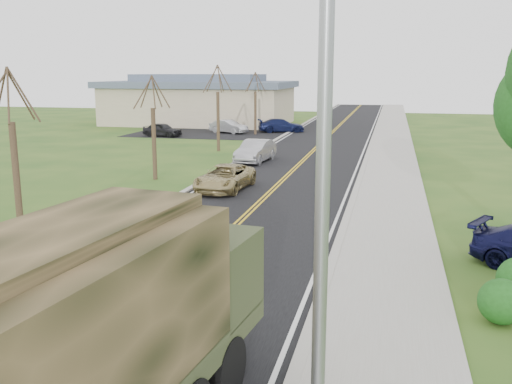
% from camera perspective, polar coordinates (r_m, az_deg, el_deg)
% --- Properties ---
extents(road, '(8.00, 120.00, 0.01)m').
position_cam_1_polar(road, '(47.91, 6.43, 4.78)').
color(road, black).
rests_on(road, ground).
extents(curb_right, '(0.30, 120.00, 0.12)m').
position_cam_1_polar(curb_right, '(47.58, 11.42, 4.64)').
color(curb_right, '#9E998E').
rests_on(curb_right, ground).
extents(sidewalk_right, '(3.20, 120.00, 0.10)m').
position_cam_1_polar(sidewalk_right, '(47.56, 13.53, 4.53)').
color(sidewalk_right, '#9E998E').
rests_on(sidewalk_right, ground).
extents(curb_left, '(0.30, 120.00, 0.10)m').
position_cam_1_polar(curb_left, '(48.58, 1.56, 5.00)').
color(curb_left, '#9E998E').
rests_on(curb_left, ground).
extents(street_light, '(1.65, 0.22, 8.00)m').
position_cam_1_polar(street_light, '(6.91, 5.84, -0.31)').
color(street_light, gray).
rests_on(street_light, ground).
extents(bare_tree_a, '(1.93, 2.26, 6.08)m').
position_cam_1_polar(bare_tree_a, '(21.67, -22.92, 2.31)').
color(bare_tree_a, '#38281C').
rests_on(bare_tree_a, ground).
extents(bare_tree_b, '(1.83, 2.14, 5.73)m').
position_cam_1_polar(bare_tree_b, '(32.05, -10.19, 5.61)').
color(bare_tree_b, '#38281C').
rests_on(bare_tree_b, ground).
extents(bare_tree_c, '(2.04, 2.39, 6.42)m').
position_cam_1_polar(bare_tree_c, '(43.25, -3.82, 7.76)').
color(bare_tree_c, '#38281C').
rests_on(bare_tree_c, ground).
extents(bare_tree_d, '(1.88, 2.20, 5.91)m').
position_cam_1_polar(bare_tree_d, '(54.81, -0.07, 8.42)').
color(bare_tree_d, '#38281C').
rests_on(bare_tree_d, ground).
extents(commercial_building, '(25.50, 21.50, 5.65)m').
position_cam_1_polar(commercial_building, '(66.89, -5.63, 9.11)').
color(commercial_building, tan).
rests_on(commercial_building, ground).
extents(military_truck, '(3.63, 8.05, 3.88)m').
position_cam_1_polar(military_truck, '(8.78, -17.11, -13.30)').
color(military_truck, black).
rests_on(military_truck, ground).
extents(suv_champagne, '(2.41, 4.71, 1.27)m').
position_cam_1_polar(suv_champagne, '(28.94, -3.13, 1.44)').
color(suv_champagne, tan).
rests_on(suv_champagne, ground).
extents(sedan_silver, '(2.01, 4.62, 1.48)m').
position_cam_1_polar(sedan_silver, '(37.98, -0.05, 4.12)').
color(sedan_silver, '#A6A6AA').
rests_on(sedan_silver, ground).
extents(lot_car_dark, '(3.97, 2.24, 1.28)m').
position_cam_1_polar(lot_car_dark, '(53.94, -9.35, 6.17)').
color(lot_car_dark, black).
rests_on(lot_car_dark, ground).
extents(lot_car_silver, '(4.20, 2.84, 1.31)m').
position_cam_1_polar(lot_car_silver, '(56.21, -2.77, 6.55)').
color(lot_car_silver, '#B9B9BE').
rests_on(lot_car_silver, ground).
extents(lot_car_navy, '(4.95, 3.37, 1.33)m').
position_cam_1_polar(lot_car_navy, '(57.21, 2.54, 6.66)').
color(lot_car_navy, '#11173E').
rests_on(lot_car_navy, ground).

